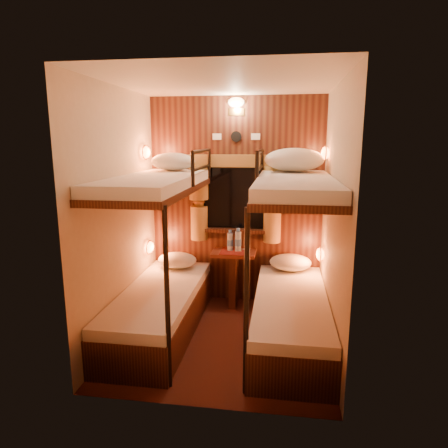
% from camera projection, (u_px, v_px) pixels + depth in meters
% --- Properties ---
extents(floor, '(2.10, 2.10, 0.00)m').
position_uv_depth(floor, '(223.00, 338.00, 3.92)').
color(floor, '#3D1810').
rests_on(floor, ground).
extents(ceiling, '(2.10, 2.10, 0.00)m').
position_uv_depth(ceiling, '(223.00, 82.00, 3.43)').
color(ceiling, silver).
rests_on(ceiling, wall_back).
extents(wall_back, '(2.40, 0.00, 2.40)m').
position_uv_depth(wall_back, '(236.00, 202.00, 4.69)').
color(wall_back, '#C6B293').
rests_on(wall_back, floor).
extents(wall_front, '(2.40, 0.00, 2.40)m').
position_uv_depth(wall_front, '(199.00, 248.00, 2.66)').
color(wall_front, '#C6B293').
rests_on(wall_front, floor).
extents(wall_left, '(0.00, 2.40, 2.40)m').
position_uv_depth(wall_left, '(120.00, 216.00, 3.82)').
color(wall_left, '#C6B293').
rests_on(wall_left, floor).
extents(wall_right, '(0.00, 2.40, 2.40)m').
position_uv_depth(wall_right, '(334.00, 222.00, 3.53)').
color(wall_right, '#C6B293').
rests_on(wall_right, floor).
extents(back_panel, '(2.00, 0.03, 2.40)m').
position_uv_depth(back_panel, '(236.00, 202.00, 4.68)').
color(back_panel, black).
rests_on(back_panel, floor).
extents(bunk_left, '(0.72, 1.90, 1.82)m').
position_uv_depth(bunk_left, '(160.00, 279.00, 3.97)').
color(bunk_left, black).
rests_on(bunk_left, floor).
extents(bunk_right, '(0.72, 1.90, 1.82)m').
position_uv_depth(bunk_right, '(291.00, 285.00, 3.78)').
color(bunk_right, black).
rests_on(bunk_right, floor).
extents(window, '(1.00, 0.12, 0.79)m').
position_uv_depth(window, '(236.00, 204.00, 4.65)').
color(window, black).
rests_on(window, back_panel).
extents(curtains, '(1.10, 0.22, 1.00)m').
position_uv_depth(curtains, '(235.00, 197.00, 4.60)').
color(curtains, olive).
rests_on(curtains, back_panel).
extents(back_fixtures, '(0.54, 0.09, 0.48)m').
position_uv_depth(back_fixtures, '(236.00, 109.00, 4.43)').
color(back_fixtures, black).
rests_on(back_fixtures, back_panel).
extents(reading_lamps, '(2.00, 0.20, 1.25)m').
position_uv_depth(reading_lamps, '(232.00, 203.00, 4.35)').
color(reading_lamps, orange).
rests_on(reading_lamps, wall_left).
extents(table, '(0.50, 0.34, 0.66)m').
position_uv_depth(table, '(234.00, 271.00, 4.66)').
color(table, maroon).
rests_on(table, floor).
extents(bottle_left, '(0.08, 0.08, 0.27)m').
position_uv_depth(bottle_left, '(238.00, 241.00, 4.61)').
color(bottle_left, '#99BFE5').
rests_on(bottle_left, table).
extents(bottle_right, '(0.07, 0.07, 0.24)m').
position_uv_depth(bottle_right, '(230.00, 242.00, 4.63)').
color(bottle_right, '#99BFE5').
rests_on(bottle_right, table).
extents(sachet_a, '(0.09, 0.08, 0.01)m').
position_uv_depth(sachet_a, '(238.00, 251.00, 4.62)').
color(sachet_a, silver).
rests_on(sachet_a, table).
extents(sachet_b, '(0.08, 0.07, 0.01)m').
position_uv_depth(sachet_b, '(242.00, 249.00, 4.69)').
color(sachet_b, silver).
rests_on(sachet_b, table).
extents(pillow_lower_left, '(0.45, 0.32, 0.18)m').
position_uv_depth(pillow_lower_left, '(177.00, 260.00, 4.63)').
color(pillow_lower_left, silver).
rests_on(pillow_lower_left, bunk_left).
extents(pillow_lower_right, '(0.47, 0.34, 0.19)m').
position_uv_depth(pillow_lower_right, '(290.00, 262.00, 4.53)').
color(pillow_lower_right, silver).
rests_on(pillow_lower_right, bunk_right).
extents(pillow_upper_left, '(0.49, 0.35, 0.19)m').
position_uv_depth(pillow_upper_left, '(173.00, 162.00, 4.33)').
color(pillow_upper_left, silver).
rests_on(pillow_upper_left, bunk_left).
extents(pillow_upper_right, '(0.62, 0.44, 0.24)m').
position_uv_depth(pillow_upper_right, '(294.00, 160.00, 4.16)').
color(pillow_upper_right, silver).
rests_on(pillow_upper_right, bunk_right).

